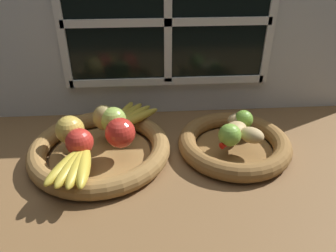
# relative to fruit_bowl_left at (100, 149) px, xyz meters

# --- Properties ---
(ground_plane) EXTENTS (1.40, 0.90, 0.03)m
(ground_plane) POSITION_rel_fruit_bowl_left_xyz_m (0.21, -0.03, -0.04)
(ground_plane) COLOR brown
(back_wall) EXTENTS (1.40, 0.05, 0.55)m
(back_wall) POSITION_rel_fruit_bowl_left_xyz_m (0.21, 0.27, 0.26)
(back_wall) COLOR silver
(back_wall) RESTS_ON ground_plane
(fruit_bowl_left) EXTENTS (0.39, 0.39, 0.05)m
(fruit_bowl_left) POSITION_rel_fruit_bowl_left_xyz_m (0.00, 0.00, 0.00)
(fruit_bowl_left) COLOR olive
(fruit_bowl_left) RESTS_ON ground_plane
(fruit_bowl_right) EXTENTS (0.32, 0.32, 0.05)m
(fruit_bowl_right) POSITION_rel_fruit_bowl_left_xyz_m (0.38, 0.00, 0.00)
(fruit_bowl_right) COLOR brown
(fruit_bowl_right) RESTS_ON ground_plane
(apple_golden_left) EXTENTS (0.08, 0.08, 0.08)m
(apple_golden_left) POSITION_rel_fruit_bowl_left_xyz_m (-0.07, 0.00, 0.07)
(apple_golden_left) COLOR gold
(apple_golden_left) RESTS_ON fruit_bowl_left
(apple_red_front) EXTENTS (0.07, 0.07, 0.07)m
(apple_red_front) POSITION_rel_fruit_bowl_left_xyz_m (-0.04, -0.05, 0.06)
(apple_red_front) COLOR red
(apple_red_front) RESTS_ON fruit_bowl_left
(apple_red_right) EXTENTS (0.08, 0.08, 0.08)m
(apple_red_right) POSITION_rel_fruit_bowl_left_xyz_m (0.06, -0.03, 0.07)
(apple_red_right) COLOR red
(apple_red_right) RESTS_ON fruit_bowl_left
(apple_green_back) EXTENTS (0.07, 0.07, 0.07)m
(apple_green_back) POSITION_rel_fruit_bowl_left_xyz_m (0.04, 0.05, 0.06)
(apple_green_back) COLOR #99B74C
(apple_green_back) RESTS_ON fruit_bowl_left
(pear_brown) EXTENTS (0.09, 0.09, 0.08)m
(pear_brown) POSITION_rel_fruit_bowl_left_xyz_m (0.01, 0.06, 0.06)
(pear_brown) COLOR olive
(pear_brown) RESTS_ON fruit_bowl_left
(banana_bunch_front) EXTENTS (0.11, 0.18, 0.03)m
(banana_bunch_front) POSITION_rel_fruit_bowl_left_xyz_m (-0.04, -0.12, 0.04)
(banana_bunch_front) COLOR gold
(banana_bunch_front) RESTS_ON fruit_bowl_left
(banana_bunch_back) EXTENTS (0.15, 0.18, 0.03)m
(banana_bunch_back) POSITION_rel_fruit_bowl_left_xyz_m (0.08, 0.11, 0.04)
(banana_bunch_back) COLOR gold
(banana_bunch_back) RESTS_ON fruit_bowl_left
(potato_back) EXTENTS (0.07, 0.05, 0.04)m
(potato_back) POSITION_rel_fruit_bowl_left_xyz_m (0.40, 0.05, 0.05)
(potato_back) COLOR tan
(potato_back) RESTS_ON fruit_bowl_right
(potato_small) EXTENTS (0.08, 0.08, 0.04)m
(potato_small) POSITION_rel_fruit_bowl_left_xyz_m (0.41, -0.03, 0.05)
(potato_small) COLOR tan
(potato_small) RESTS_ON fruit_bowl_right
(potato_large) EXTENTS (0.09, 0.09, 0.04)m
(potato_large) POSITION_rel_fruit_bowl_left_xyz_m (0.38, -0.00, 0.05)
(potato_large) COLOR tan
(potato_large) RESTS_ON fruit_bowl_right
(lime_near) EXTENTS (0.06, 0.06, 0.06)m
(lime_near) POSITION_rel_fruit_bowl_left_xyz_m (0.35, -0.04, 0.06)
(lime_near) COLOR #7AAD3D
(lime_near) RESTS_ON fruit_bowl_right
(lime_far) EXTENTS (0.05, 0.05, 0.05)m
(lime_far) POSITION_rel_fruit_bowl_left_xyz_m (0.41, 0.04, 0.05)
(lime_far) COLOR #6B9E33
(lime_far) RESTS_ON fruit_bowl_right
(chili_pepper) EXTENTS (0.10, 0.07, 0.02)m
(chili_pepper) POSITION_rel_fruit_bowl_left_xyz_m (0.37, -0.03, 0.04)
(chili_pepper) COLOR red
(chili_pepper) RESTS_ON fruit_bowl_right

